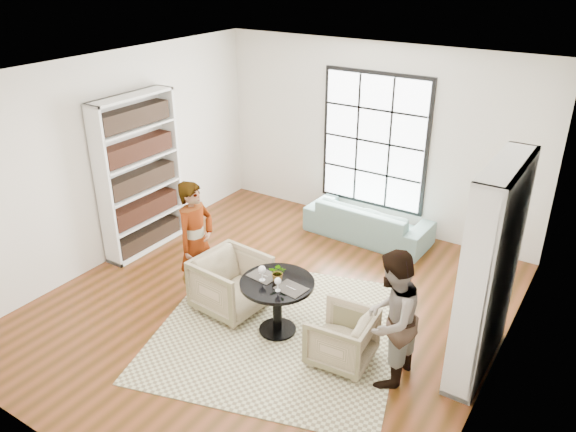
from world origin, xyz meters
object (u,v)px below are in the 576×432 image
Objects in this scene: flower_centerpiece at (278,272)px; armchair_right at (342,337)px; wine_glass_right at (278,281)px; pedestal_table at (277,296)px; person_right at (391,319)px; sofa at (368,221)px; person_left at (196,242)px; wine_glass_left at (262,270)px; armchair_left at (232,284)px.

armchair_right is at bearing -5.64° from flower_centerpiece.
wine_glass_right reaches higher than armchair_right.
person_right is (1.45, -0.06, 0.26)m from pedestal_table.
sofa is at bearing 95.08° from wine_glass_right.
person_right is (1.61, -2.92, 0.48)m from sofa.
person_left is (-1.15, -2.78, 0.53)m from sofa.
person_right is at bearing -93.20° from person_left.
person_right is 1.34m from wine_glass_right.
person_right is 1.62m from wine_glass_left.
flower_centerpiece is (-0.12, 0.18, -0.01)m from wine_glass_right.
sofa is 2.85m from armchair_left.
person_left is at bearing 170.50° from wine_glass_right.
wine_glass_right is (-0.79, -0.10, 0.52)m from armchair_right.
person_left is at bearing 69.71° from sofa.
armchair_right is (1.06, -2.92, 0.02)m from sofa.
armchair_right is at bearing 6.91° from wine_glass_right.
person_left is (-1.31, 0.08, 0.31)m from pedestal_table.
armchair_left is 4.81× the size of wine_glass_right.
armchair_left is 4.21× the size of wine_glass_left.
armchair_right is 0.95m from wine_glass_right.
flower_centerpiece is (-0.00, 0.03, 0.31)m from pedestal_table.
flower_centerpiece is (0.75, -0.05, 0.44)m from armchair_left.
flower_centerpiece reaches higher than armchair_left.
armchair_left is at bearing -93.89° from person_right.
pedestal_table is at bearing 23.00° from wine_glass_left.
flower_centerpiece is (1.30, -0.05, -0.01)m from person_left.
armchair_right is 3.99× the size of wine_glass_right.
wine_glass_left is at bearing -157.00° from pedestal_table.
sofa is 11.61× the size of wine_glass_right.
person_left is 8.37× the size of wine_glass_left.
pedestal_table is 1.07× the size of armchair_left.
pedestal_table is at bearing -93.91° from person_left.
wine_glass_left is at bearing -97.88° from person_left.
pedestal_table is 0.77m from armchair_left.
person_right is at bearing 4.08° from wine_glass_right.
flower_centerpiece is at bearing 122.33° from wine_glass_right.
sofa is at bearing -22.74° from person_left.
sofa is 3.06m from person_left.
wine_glass_left is 0.29m from wine_glass_right.
sofa is 3.08m from wine_glass_right.
person_left reaches higher than pedestal_table.
sofa is at bearing 93.10° from pedestal_table.
wine_glass_right is (0.87, -0.24, 0.45)m from armchair_left.
wine_glass_right is at bearing -16.93° from wine_glass_left.
armchair_right is at bearing -3.73° from pedestal_table.
flower_centerpiece is at bearing -88.86° from armchair_left.
pedestal_table is 0.57× the size of person_right.
flower_centerpiece is at bearing -100.03° from armchair_right.
armchair_right is at bearing 112.06° from sofa.
pedestal_table is 0.31m from flower_centerpiece.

